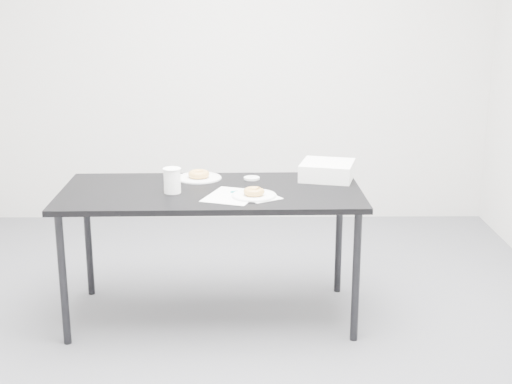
{
  "coord_description": "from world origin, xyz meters",
  "views": [
    {
      "loc": [
        0.11,
        -3.59,
        1.77
      ],
      "look_at": [
        0.14,
        0.02,
        0.76
      ],
      "focal_mm": 50.0,
      "sensor_mm": 36.0,
      "label": 1
    }
  ],
  "objects_px": {
    "table": "(211,200)",
    "pen": "(243,191)",
    "plate_near": "(254,196)",
    "donut_near": "(254,192)",
    "scorecard": "(232,196)",
    "coffee_cup": "(172,180)",
    "plate_far": "(199,178)",
    "bakery_box": "(327,170)",
    "donut_far": "(199,174)"
  },
  "relations": [
    {
      "from": "scorecard",
      "to": "coffee_cup",
      "type": "bearing_deg",
      "value": -172.48
    },
    {
      "from": "table",
      "to": "scorecard",
      "type": "xyz_separation_m",
      "value": [
        0.12,
        -0.13,
        0.06
      ]
    },
    {
      "from": "table",
      "to": "plate_near",
      "type": "xyz_separation_m",
      "value": [
        0.23,
        -0.14,
        0.06
      ]
    },
    {
      "from": "plate_far",
      "to": "table",
      "type": "bearing_deg",
      "value": -70.99
    },
    {
      "from": "table",
      "to": "plate_far",
      "type": "height_order",
      "value": "plate_far"
    },
    {
      "from": "plate_near",
      "to": "donut_far",
      "type": "distance_m",
      "value": 0.49
    },
    {
      "from": "pen",
      "to": "plate_far",
      "type": "distance_m",
      "value": 0.39
    },
    {
      "from": "bakery_box",
      "to": "table",
      "type": "bearing_deg",
      "value": -145.6
    },
    {
      "from": "scorecard",
      "to": "pen",
      "type": "height_order",
      "value": "pen"
    },
    {
      "from": "scorecard",
      "to": "coffee_cup",
      "type": "distance_m",
      "value": 0.33
    },
    {
      "from": "table",
      "to": "scorecard",
      "type": "relative_size",
      "value": 5.26
    },
    {
      "from": "bakery_box",
      "to": "pen",
      "type": "bearing_deg",
      "value": -134.87
    },
    {
      "from": "pen",
      "to": "coffee_cup",
      "type": "bearing_deg",
      "value": 158.5
    },
    {
      "from": "donut_near",
      "to": "bakery_box",
      "type": "relative_size",
      "value": 0.38
    },
    {
      "from": "plate_near",
      "to": "bakery_box",
      "type": "height_order",
      "value": "bakery_box"
    },
    {
      "from": "donut_near",
      "to": "donut_far",
      "type": "height_order",
      "value": "donut_far"
    },
    {
      "from": "table",
      "to": "pen",
      "type": "xyz_separation_m",
      "value": [
        0.18,
        -0.05,
        0.06
      ]
    },
    {
      "from": "table",
      "to": "bakery_box",
      "type": "relative_size",
      "value": 5.67
    },
    {
      "from": "donut_far",
      "to": "bakery_box",
      "type": "bearing_deg",
      "value": -0.18
    },
    {
      "from": "scorecard",
      "to": "donut_far",
      "type": "height_order",
      "value": "donut_far"
    },
    {
      "from": "scorecard",
      "to": "table",
      "type": "bearing_deg",
      "value": 151.99
    },
    {
      "from": "donut_near",
      "to": "plate_far",
      "type": "xyz_separation_m",
      "value": [
        -0.32,
        0.38,
        -0.02
      ]
    },
    {
      "from": "bakery_box",
      "to": "coffee_cup",
      "type": "bearing_deg",
      "value": -146.46
    },
    {
      "from": "pen",
      "to": "plate_far",
      "type": "height_order",
      "value": "pen"
    },
    {
      "from": "scorecard",
      "to": "plate_near",
      "type": "distance_m",
      "value": 0.12
    },
    {
      "from": "pen",
      "to": "plate_far",
      "type": "bearing_deg",
      "value": 108.54
    },
    {
      "from": "plate_far",
      "to": "coffee_cup",
      "type": "distance_m",
      "value": 0.33
    },
    {
      "from": "plate_near",
      "to": "scorecard",
      "type": "bearing_deg",
      "value": 173.84
    },
    {
      "from": "plate_far",
      "to": "bakery_box",
      "type": "height_order",
      "value": "bakery_box"
    },
    {
      "from": "scorecard",
      "to": "coffee_cup",
      "type": "relative_size",
      "value": 2.3
    },
    {
      "from": "plate_near",
      "to": "donut_near",
      "type": "xyz_separation_m",
      "value": [
        0.0,
        0.0,
        0.02
      ]
    },
    {
      "from": "pen",
      "to": "plate_near",
      "type": "relative_size",
      "value": 0.61
    },
    {
      "from": "scorecard",
      "to": "donut_near",
      "type": "xyz_separation_m",
      "value": [
        0.12,
        -0.01,
        0.03
      ]
    },
    {
      "from": "donut_near",
      "to": "bakery_box",
      "type": "distance_m",
      "value": 0.57
    },
    {
      "from": "pen",
      "to": "plate_near",
      "type": "height_order",
      "value": "pen"
    },
    {
      "from": "pen",
      "to": "donut_far",
      "type": "distance_m",
      "value": 0.39
    },
    {
      "from": "donut_near",
      "to": "coffee_cup",
      "type": "relative_size",
      "value": 0.82
    },
    {
      "from": "coffee_cup",
      "to": "bakery_box",
      "type": "distance_m",
      "value": 0.91
    },
    {
      "from": "plate_near",
      "to": "bakery_box",
      "type": "bearing_deg",
      "value": 41.82
    },
    {
      "from": "plate_near",
      "to": "donut_near",
      "type": "height_order",
      "value": "donut_near"
    },
    {
      "from": "donut_near",
      "to": "plate_far",
      "type": "relative_size",
      "value": 0.43
    },
    {
      "from": "donut_near",
      "to": "plate_near",
      "type": "bearing_deg",
      "value": 0.0
    },
    {
      "from": "donut_far",
      "to": "bakery_box",
      "type": "height_order",
      "value": "bakery_box"
    },
    {
      "from": "pen",
      "to": "bakery_box",
      "type": "height_order",
      "value": "bakery_box"
    },
    {
      "from": "plate_far",
      "to": "scorecard",
      "type": "bearing_deg",
      "value": -61.56
    },
    {
      "from": "scorecard",
      "to": "plate_far",
      "type": "bearing_deg",
      "value": 138.05
    },
    {
      "from": "plate_near",
      "to": "plate_far",
      "type": "distance_m",
      "value": 0.49
    },
    {
      "from": "donut_near",
      "to": "table",
      "type": "bearing_deg",
      "value": 148.85
    },
    {
      "from": "pen",
      "to": "donut_near",
      "type": "xyz_separation_m",
      "value": [
        0.06,
        -0.09,
        0.02
      ]
    },
    {
      "from": "plate_near",
      "to": "coffee_cup",
      "type": "distance_m",
      "value": 0.45
    }
  ]
}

